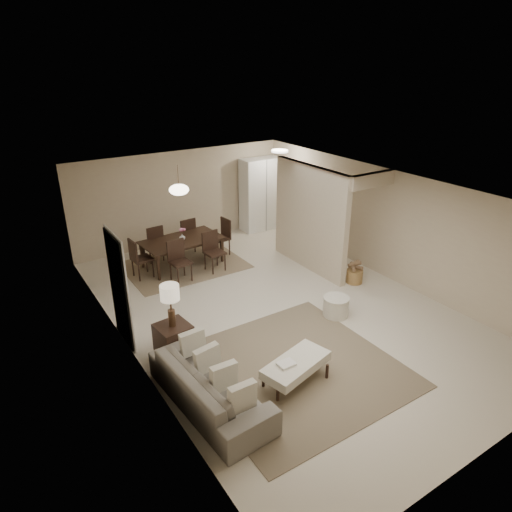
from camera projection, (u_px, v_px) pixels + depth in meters
floor at (277, 308)px, 9.35m from camera, size 9.00×9.00×0.00m
ceiling at (280, 190)px, 8.35m from camera, size 9.00×9.00×0.00m
back_wall at (182, 197)px, 12.31m from camera, size 6.00×0.00×6.00m
left_wall at (127, 292)px, 7.36m from camera, size 0.00×9.00×9.00m
right_wall at (386, 224)px, 10.34m from camera, size 0.00×9.00×9.00m
partition at (310, 218)px, 10.70m from camera, size 0.15×2.50×2.50m
doorway at (119, 290)px, 7.93m from camera, size 0.04×0.90×2.04m
pantry_cabinet at (261, 194)px, 13.29m from camera, size 1.20×0.55×2.10m
flush_light at (280, 151)px, 11.96m from camera, size 0.44×0.44×0.05m
living_rug at (294, 368)px, 7.56m from camera, size 3.20×3.20×0.01m
sofa at (210, 386)px, 6.66m from camera, size 2.32×1.04×0.66m
ottoman_bench at (296, 365)px, 7.10m from camera, size 1.25×0.80×0.42m
side_table at (174, 340)px, 7.79m from camera, size 0.59×0.59×0.59m
table_lamp at (170, 296)px, 7.45m from camera, size 0.32×0.32×0.76m
round_pouf at (336, 307)px, 9.02m from camera, size 0.52×0.52×0.40m
wicker_basket at (354, 276)px, 10.36m from camera, size 0.37×0.37×0.31m
dining_rug at (184, 265)px, 11.27m from camera, size 2.80×2.10×0.01m
dining_table at (183, 253)px, 11.14m from camera, size 1.99×1.21×0.67m
dining_chairs at (183, 247)px, 11.08m from camera, size 2.59×1.95×0.96m
vase at (182, 237)px, 10.98m from camera, size 0.15×0.15×0.15m
yellow_mat at (302, 242)px, 12.69m from camera, size 0.94×0.63×0.01m
pendant_light at (179, 190)px, 10.50m from camera, size 0.46×0.46×0.71m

